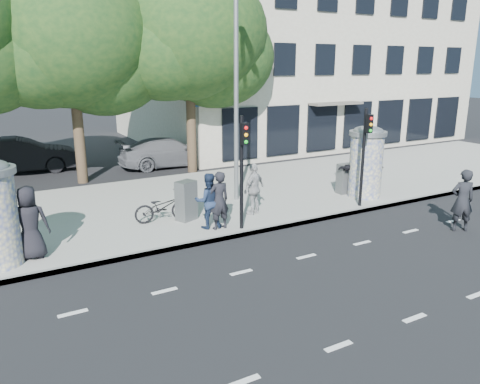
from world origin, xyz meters
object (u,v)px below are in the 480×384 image
traffic_pole_near (243,161)px  ped_f (362,171)px  ped_c (208,201)px  ped_e (254,189)px  traffic_pole_far (365,147)px  car_right (169,152)px  street_lamp (237,69)px  cabinet_right (345,179)px  ped_b (219,200)px  ad_column_right (366,160)px  car_mid (21,155)px  ped_a (30,223)px  cabinet_left (186,201)px  bicycle (162,207)px  man_road (462,200)px

traffic_pole_near → ped_f: 5.95m
ped_c → ped_e: 1.97m
traffic_pole_far → car_right: traffic_pole_far is taller
traffic_pole_far → ped_f: size_ratio=1.76×
street_lamp → ped_c: 4.95m
street_lamp → cabinet_right: (4.03, -1.25, -4.07)m
ped_b → ad_column_right: bearing=-178.0°
ped_e → ped_c: bearing=-9.4°
car_right → cabinet_right: bearing=-154.2°
cabinet_right → car_mid: (-10.42, 10.74, 0.10)m
ad_column_right → ped_a: 11.59m
cabinet_left → car_mid: size_ratio=0.25×
street_lamp → bicycle: bearing=-163.2°
ped_c → ped_f: bearing=-162.2°
ad_column_right → cabinet_left: (-6.93, 0.71, -0.75)m
ped_f → car_mid: size_ratio=0.38×
street_lamp → ped_e: 4.18m
ped_e → cabinet_left: (-2.19, 0.53, -0.22)m
ad_column_right → ped_c: size_ratio=1.56×
ped_e → cabinet_right: ped_e is taller
ped_a → bicycle: ped_a is taller
ad_column_right → ped_e: 4.77m
ped_c → cabinet_left: 1.09m
cabinet_right → street_lamp: bearing=164.9°
bicycle → car_right: 9.02m
ped_b → ped_f: (6.36, 0.65, 0.08)m
street_lamp → ped_a: (-7.18, -2.12, -3.69)m
ped_a → car_mid: size_ratio=0.38×
ad_column_right → ped_b: (-6.40, -0.55, -0.50)m
man_road → car_mid: man_road is taller
traffic_pole_far → cabinet_right: traffic_pole_far is taller
traffic_pole_near → ped_a: (-5.78, 0.72, -1.13)m
ped_e → cabinet_left: 2.27m
man_road → ped_a: bearing=9.1°
ped_b → man_road: (6.56, -3.42, -0.07)m
traffic_pole_near → man_road: (5.96, -3.06, -1.26)m
street_lamp → ped_e: bearing=-101.0°
ped_a → cabinet_right: size_ratio=1.65×
ped_b → ped_e: (1.66, 0.73, -0.03)m
ped_c → cabinet_right: bearing=-156.8°
ped_b → ped_f: ped_f is taller
traffic_pole_near → traffic_pole_far: 4.80m
ped_c → ped_a: bearing=12.7°
car_right → car_mid: bearing=73.8°
ad_column_right → ped_c: bearing=-177.3°
ped_a → man_road: (11.74, -3.79, -0.13)m
ad_column_right → car_mid: size_ratio=0.53×
street_lamp → man_road: (4.56, -5.91, -3.82)m
ped_f → car_right: 10.12m
ped_e → traffic_pole_near: bearing=21.8°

